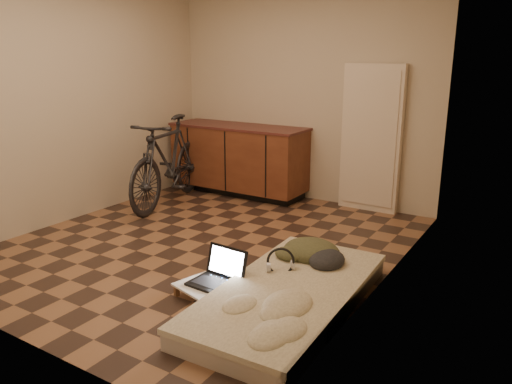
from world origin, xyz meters
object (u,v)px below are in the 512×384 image
Objects in this scene: lap_desk at (216,290)px; laptop at (218,276)px; bicycle at (168,157)px; futon at (289,296)px.

laptop is (-0.05, 0.09, 0.06)m from lap_desk.
laptop is at bearing -53.50° from bicycle.
bicycle reaches higher than futon.
bicycle is at bearing 143.06° from laptop.
bicycle reaches higher than lap_desk.
laptop is at bearing -168.65° from futon.
futon is (2.50, -1.52, -0.51)m from bicycle.
lap_desk is 0.12m from laptop.
bicycle is 2.64× the size of lap_desk.
bicycle is 0.97× the size of futon.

